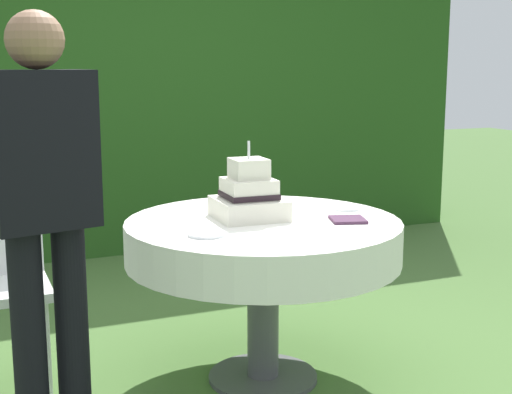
{
  "coord_description": "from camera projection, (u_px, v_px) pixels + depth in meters",
  "views": [
    {
      "loc": [
        -1.25,
        -2.82,
        1.42
      ],
      "look_at": [
        -0.02,
        0.03,
        0.84
      ],
      "focal_mm": 50.49,
      "sensor_mm": 36.0,
      "label": 1
    }
  ],
  "objects": [
    {
      "name": "serving_plate_near",
      "position": [
        207.0,
        234.0,
        2.88
      ],
      "size": [
        0.15,
        0.15,
        0.01
      ],
      "primitive_type": "cylinder",
      "color": "white",
      "rests_on": "cake_table"
    },
    {
      "name": "wedding_cake",
      "position": [
        249.0,
        196.0,
        3.19
      ],
      "size": [
        0.31,
        0.31,
        0.35
      ],
      "color": "silver",
      "rests_on": "cake_table"
    },
    {
      "name": "ground_plane",
      "position": [
        263.0,
        378.0,
        3.3
      ],
      "size": [
        20.0,
        20.0,
        0.0
      ],
      "primitive_type": "plane",
      "color": "#476B33"
    },
    {
      "name": "serving_plate_left",
      "position": [
        241.0,
        202.0,
        3.53
      ],
      "size": [
        0.13,
        0.13,
        0.01
      ],
      "primitive_type": "cylinder",
      "color": "white",
      "rests_on": "cake_table"
    },
    {
      "name": "foliage_hedge",
      "position": [
        121.0,
        101.0,
        5.54
      ],
      "size": [
        5.65,
        0.65,
        2.27
      ],
      "primitive_type": "cube",
      "color": "#234C19",
      "rests_on": "ground_plane"
    },
    {
      "name": "standing_person",
      "position": [
        44.0,
        205.0,
        2.53
      ],
      "size": [
        0.39,
        0.27,
        1.6
      ],
      "color": "black",
      "rests_on": "ground_plane"
    },
    {
      "name": "cake_table",
      "position": [
        263.0,
        243.0,
        3.18
      ],
      "size": [
        1.22,
        1.22,
        0.74
      ],
      "color": "#4C4C51",
      "rests_on": "ground_plane"
    },
    {
      "name": "serving_plate_far",
      "position": [
        346.0,
        208.0,
        3.39
      ],
      "size": [
        0.13,
        0.13,
        0.01
      ],
      "primitive_type": "cylinder",
      "color": "white",
      "rests_on": "cake_table"
    },
    {
      "name": "napkin_stack",
      "position": [
        348.0,
        220.0,
        3.14
      ],
      "size": [
        0.18,
        0.18,
        0.01
      ],
      "primitive_type": "cube",
      "rotation": [
        0.0,
        0.0,
        -0.3
      ],
      "color": "#4C2D47",
      "rests_on": "cake_table"
    }
  ]
}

